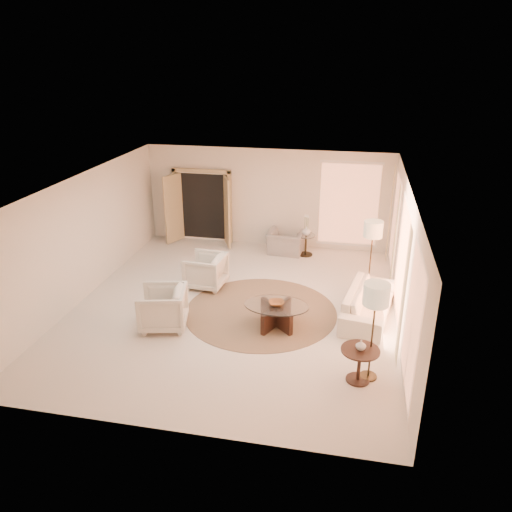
% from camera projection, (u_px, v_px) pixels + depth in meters
% --- Properties ---
extents(room, '(7.04, 8.04, 2.83)m').
position_uv_depth(room, '(234.00, 249.00, 10.59)').
color(room, silver).
rests_on(room, ground).
extents(windows_right, '(0.10, 6.40, 2.40)m').
position_uv_depth(windows_right, '(401.00, 262.00, 10.06)').
color(windows_right, '#FC9565').
rests_on(windows_right, room).
extents(window_back_corner, '(1.70, 0.10, 2.40)m').
position_uv_depth(window_back_corner, '(349.00, 205.00, 13.76)').
color(window_back_corner, '#FC9565').
rests_on(window_back_corner, room).
extents(curtains_right, '(0.06, 5.20, 2.60)m').
position_uv_depth(curtains_right, '(396.00, 248.00, 10.90)').
color(curtains_right, beige).
rests_on(curtains_right, room).
extents(french_doors, '(1.95, 0.66, 2.16)m').
position_uv_depth(french_doors, '(202.00, 207.00, 14.52)').
color(french_doors, tan).
rests_on(french_doors, room).
extents(area_rug, '(4.27, 4.27, 0.01)m').
position_uv_depth(area_rug, '(261.00, 311.00, 10.92)').
color(area_rug, '#473323').
rests_on(area_rug, room).
extents(sofa, '(1.23, 2.33, 0.65)m').
position_uv_depth(sofa, '(369.00, 303.00, 10.61)').
color(sofa, silver).
rests_on(sofa, room).
extents(armchair_left, '(0.89, 0.94, 0.90)m').
position_uv_depth(armchair_left, '(206.00, 269.00, 11.92)').
color(armchair_left, silver).
rests_on(armchair_left, room).
extents(armchair_right, '(1.04, 1.08, 0.95)m').
position_uv_depth(armchair_right, '(163.00, 306.00, 10.16)').
color(armchair_right, silver).
rests_on(armchair_right, room).
extents(accent_chair, '(1.02, 0.71, 0.85)m').
position_uv_depth(accent_chair, '(286.00, 239.00, 13.92)').
color(accent_chair, gray).
rests_on(accent_chair, room).
extents(coffee_table, '(1.56, 1.56, 0.49)m').
position_uv_depth(coffee_table, '(276.00, 313.00, 10.25)').
color(coffee_table, black).
rests_on(coffee_table, room).
extents(end_table, '(0.66, 0.66, 0.63)m').
position_uv_depth(end_table, '(360.00, 359.00, 8.49)').
color(end_table, black).
rests_on(end_table, room).
extents(side_table, '(0.51, 0.51, 0.60)m').
position_uv_depth(side_table, '(306.00, 243.00, 13.80)').
color(side_table, '#2D2618').
rests_on(side_table, room).
extents(floor_lamp_near, '(0.43, 0.43, 1.78)m').
position_uv_depth(floor_lamp_near, '(373.00, 233.00, 11.19)').
color(floor_lamp_near, '#2D2618').
rests_on(floor_lamp_near, room).
extents(floor_lamp_far, '(0.44, 0.44, 1.81)m').
position_uv_depth(floor_lamp_far, '(376.00, 299.00, 8.15)').
color(floor_lamp_far, '#2D2618').
rests_on(floor_lamp_far, room).
extents(bowl, '(0.38, 0.38, 0.08)m').
position_uv_depth(bowl, '(276.00, 303.00, 10.16)').
color(bowl, brown).
rests_on(bowl, coffee_table).
extents(end_vase, '(0.19, 0.19, 0.18)m').
position_uv_depth(end_vase, '(361.00, 345.00, 8.38)').
color(end_vase, silver).
rests_on(end_vase, end_table).
extents(side_vase, '(0.31, 0.31, 0.25)m').
position_uv_depth(side_vase, '(306.00, 231.00, 13.67)').
color(side_vase, silver).
rests_on(side_vase, side_table).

